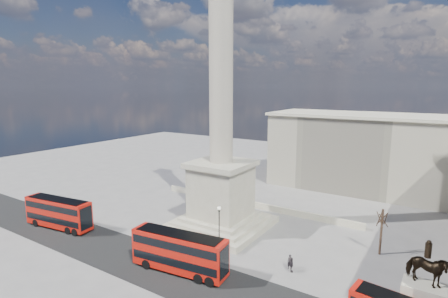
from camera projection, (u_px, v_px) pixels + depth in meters
ground at (203, 238)px, 52.39m from camera, size 180.00×180.00×0.00m
asphalt_road at (187, 278)px, 41.45m from camera, size 120.00×9.00×0.01m
nelsons_column at (221, 148)px, 54.25m from camera, size 14.00×14.00×49.85m
balustrade_wall at (253, 204)px, 65.54m from camera, size 40.00×0.60×1.10m
building_northeast at (392, 154)px, 73.38m from camera, size 51.00×17.00×16.60m
red_bus_a at (59, 213)px, 55.63m from camera, size 12.18×4.30×4.84m
red_bus_b at (180, 252)px, 42.32m from camera, size 12.47×4.16×4.96m
victorian_lamp at (219, 223)px, 48.85m from camera, size 0.51×0.51×5.97m
bare_tree_mid at (382, 217)px, 46.29m from camera, size 1.77×1.77×6.72m
pedestrian_walking at (290, 262)px, 43.33m from camera, size 0.81×0.73×1.85m
pedestrian_crossing at (291, 265)px, 42.56m from camera, size 0.87×1.18×1.86m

